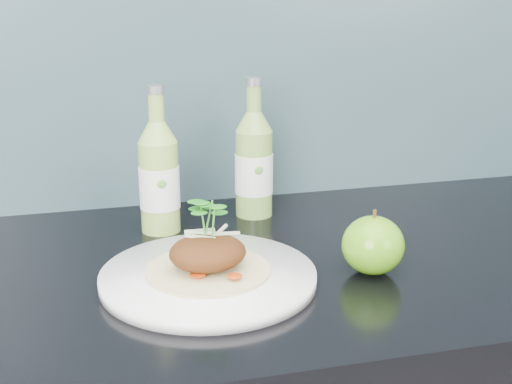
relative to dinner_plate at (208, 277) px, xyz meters
The scene contains 5 objects.
dinner_plate is the anchor object (origin of this frame).
pork_taco 0.04m from the dinner_plate, ahead, with size 0.16×0.16×0.10m.
green_apple 0.22m from the dinner_plate, ahead, with size 0.11×0.11×0.09m.
cider_bottle_left 0.23m from the dinner_plate, 99.12° to the left, with size 0.07×0.07×0.23m.
cider_bottle_right 0.29m from the dinner_plate, 63.15° to the left, with size 0.08×0.08×0.23m.
Camera 1 is at (-0.25, 0.80, 1.29)m, focal length 50.00 mm.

